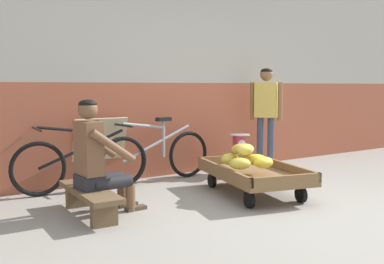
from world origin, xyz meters
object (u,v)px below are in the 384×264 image
vendor_seated (97,158)px  bicycle_far_left (157,155)px  low_bench (90,196)px  sign_board (99,151)px  bicycle_near_left (82,163)px  shopping_bag (262,173)px  banana_cart (254,174)px  weighing_scale (239,144)px  customer_adult (266,107)px  plastic_crate (239,165)px

vendor_seated → bicycle_far_left: (1.23, 1.02, -0.21)m
low_bench → sign_board: 1.46m
bicycle_near_left → shopping_bag: size_ratio=6.91×
banana_cart → bicycle_near_left: (-1.62, 1.25, 0.11)m
weighing_scale → customer_adult: bearing=10.4°
vendor_seated → weighing_scale: (2.41, 0.74, -0.11)m
banana_cart → customer_adult: 1.75m
bicycle_far_left → sign_board: bearing=158.1°
vendor_seated → bicycle_near_left: vendor_seated is taller
plastic_crate → shopping_bag: (-0.02, -0.50, -0.03)m
bicycle_far_left → shopping_bag: size_ratio=6.92×
banana_cart → sign_board: (-1.29, 1.53, 0.19)m
low_bench → shopping_bag: (2.48, 0.25, -0.08)m
low_bench → vendor_seated: 0.38m
weighing_scale → bicycle_far_left: size_ratio=0.18×
banana_cart → customer_adult: (1.18, 1.08, 0.71)m
banana_cart → bicycle_near_left: 2.05m
sign_board → bicycle_far_left: bearing=-21.9°
low_bench → bicycle_far_left: (1.32, 1.02, 0.15)m
sign_board → weighing_scale: bearing=-16.5°
plastic_crate → sign_board: 1.97m
banana_cart → low_bench: size_ratio=1.44×
weighing_scale → sign_board: (-1.87, 0.56, -0.02)m
plastic_crate → sign_board: sign_board is taller
vendor_seated → customer_adult: customer_adult is taller
plastic_crate → weighing_scale: weighing_scale is taller
banana_cart → bicycle_near_left: bicycle_near_left is taller
low_bench → bicycle_near_left: 1.08m
shopping_bag → plastic_crate: bearing=88.2°
banana_cart → weighing_scale: bearing=59.1°
vendor_seated → bicycle_far_left: 1.61m
bicycle_near_left → customer_adult: bearing=-3.5°
weighing_scale → sign_board: 1.95m
low_bench → sign_board: sign_board is taller
banana_cart → bicycle_near_left: size_ratio=0.96×
customer_adult → plastic_crate: bearing=-169.7°
bicycle_near_left → customer_adult: 2.87m
customer_adult → bicycle_near_left: bearing=176.5°
weighing_scale → bicycle_near_left: (-2.20, 0.28, -0.10)m
plastic_crate → weighing_scale: size_ratio=1.20×
weighing_scale → sign_board: sign_board is taller
plastic_crate → customer_adult: (0.60, 0.11, 0.80)m
banana_cart → plastic_crate: size_ratio=4.43×
low_bench → vendor_seated: size_ratio=0.97×
customer_adult → shopping_bag: 1.20m
low_bench → vendor_seated: vendor_seated is taller
bicycle_near_left → banana_cart: bearing=-37.8°
banana_cart → weighing_scale: (0.58, 0.97, 0.21)m
bicycle_near_left → sign_board: bearing=40.0°
vendor_seated → sign_board: size_ratio=1.31×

